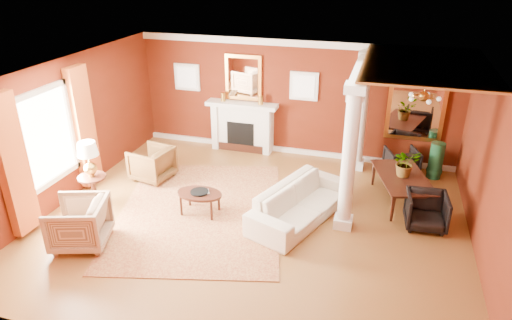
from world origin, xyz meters
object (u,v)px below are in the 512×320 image
(armchair_stripe, at_px, (79,221))
(coffee_table, at_px, (200,195))
(sofa, at_px, (301,197))
(armchair_leopard, at_px, (152,162))
(dining_table, at_px, (404,182))
(side_table, at_px, (90,164))

(armchair_stripe, distance_m, coffee_table, 2.27)
(sofa, relative_size, armchair_leopard, 2.87)
(armchair_leopard, xyz_separation_m, coffee_table, (1.64, -1.11, -0.01))
(sofa, distance_m, dining_table, 2.27)
(sofa, distance_m, coffee_table, 2.00)
(armchair_stripe, height_order, side_table, side_table)
(armchair_stripe, distance_m, side_table, 1.49)
(armchair_stripe, xyz_separation_m, coffee_table, (1.62, 1.59, -0.06))
(armchair_leopard, height_order, armchair_stripe, armchair_stripe)
(armchair_leopard, relative_size, dining_table, 0.50)
(coffee_table, height_order, dining_table, dining_table)
(armchair_leopard, height_order, coffee_table, armchair_leopard)
(armchair_leopard, xyz_separation_m, dining_table, (5.50, 0.51, 0.05))
(sofa, height_order, armchair_stripe, armchair_stripe)
(side_table, relative_size, dining_table, 0.83)
(sofa, bearing_deg, side_table, 120.24)
(coffee_table, relative_size, dining_table, 0.54)
(dining_table, bearing_deg, side_table, 90.78)
(dining_table, bearing_deg, armchair_stripe, 103.56)
(side_table, height_order, dining_table, side_table)
(armchair_leopard, distance_m, armchair_stripe, 2.70)
(sofa, distance_m, side_table, 4.25)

